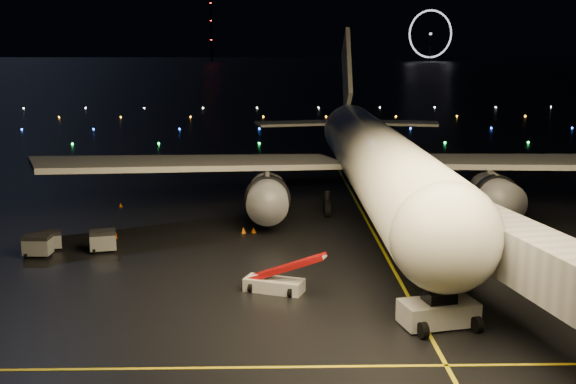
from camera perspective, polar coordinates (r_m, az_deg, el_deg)
name	(u,v)px	position (r m, az deg, el deg)	size (l,w,h in m)	color
ground	(265,81)	(346.00, -1.85, 8.76)	(2000.00, 2000.00, 0.00)	black
lane_centre	(378,241)	(63.54, 7.10, -3.84)	(0.25, 80.00, 0.02)	yellow
lane_cross	(126,369)	(40.07, -12.68, -13.47)	(60.00, 0.25, 0.02)	yellow
airliner	(373,119)	(73.31, 6.75, 5.77)	(67.01, 63.66, 18.99)	white
pushback_tug	(439,308)	(45.26, 11.81, -8.98)	(4.57, 2.39, 2.18)	silver
belt_loader	(274,271)	(50.03, -1.11, -6.29)	(5.96, 1.63, 2.89)	silver
crew_c	(114,237)	(62.70, -13.59, -3.50)	(0.98, 0.41, 1.68)	#FE5D00
safety_cone_0	(243,230)	(65.63, -3.55, -3.03)	(0.48, 0.48, 0.55)	orange
safety_cone_1	(285,209)	(74.05, -0.22, -1.32)	(0.49, 0.49, 0.56)	orange
safety_cone_2	(254,230)	(65.73, -2.74, -3.01)	(0.47, 0.47, 0.53)	orange
safety_cone_3	(120,205)	(78.00, -13.10, -0.99)	(0.43, 0.43, 0.49)	orange
ferris_wheel	(430,36)	(783.70, 11.19, 12.01)	(50.00, 4.00, 52.00)	black
radio_mast	(211,30)	(788.22, -6.09, 12.59)	(1.80, 1.80, 64.00)	black
taxiway_lights	(258,125)	(152.51, -2.40, 5.29)	(164.00, 92.00, 0.36)	black
baggage_cart_0	(50,240)	(63.41, -18.29, -3.66)	(1.82, 1.28, 1.55)	gray
baggage_cart_1	(103,241)	(61.56, -14.42, -3.77)	(2.10, 1.47, 1.79)	gray
baggage_cart_2	(38,246)	(61.62, -19.17, -4.04)	(2.10, 1.47, 1.78)	gray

